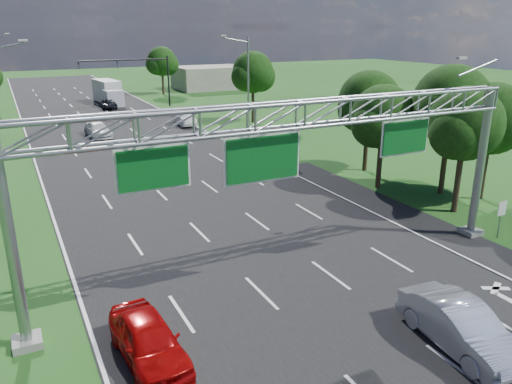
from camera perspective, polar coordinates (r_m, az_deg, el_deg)
ground at (r=38.46m, az=-9.77°, el=1.64°), size 220.00×220.00×0.00m
road at (r=38.46m, az=-9.77°, el=1.64°), size 18.00×180.00×0.02m
road_flare at (r=30.39m, az=18.85°, el=-3.68°), size 3.00×30.00×0.02m
sign_gantry at (r=20.86m, az=5.26°, el=7.22°), size 23.50×1.00×9.56m
regulatory_sign at (r=29.69m, az=26.25°, el=-2.04°), size 0.60×0.08×2.10m
traffic_signal at (r=72.84m, az=-12.76°, el=13.43°), size 12.21×0.24×7.00m
streetlight_r_mid at (r=50.61m, az=-1.10°, el=12.34°), size 2.97×0.22×10.16m
tree_cluster_right at (r=35.72m, az=19.10°, el=8.38°), size 9.91×14.60×8.68m
tree_verge_rd at (r=59.89m, az=-0.31°, el=13.33°), size 5.76×4.80×8.28m
tree_verge_re at (r=87.13m, az=-10.68°, el=14.32°), size 5.76×4.80×7.84m
building_right at (r=94.35m, az=-5.35°, el=12.89°), size 12.00×9.00×4.00m
red_coupe at (r=18.05m, az=-12.20°, el=-16.19°), size 2.14×4.71×1.57m
silver_sedan at (r=19.61m, az=22.35°, el=-14.02°), size 2.34×5.32×1.70m
car_queue_a at (r=54.76m, az=-17.63°, el=6.80°), size 2.44×5.12×1.44m
car_queue_b at (r=73.65m, az=-16.46°, el=9.61°), size 2.54×4.62×1.23m
car_queue_d at (r=59.09m, az=-8.20°, el=8.35°), size 1.86×4.91×1.60m
box_truck at (r=78.52m, az=-16.52°, el=10.84°), size 3.28×9.11×3.36m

